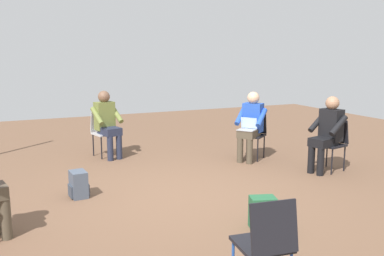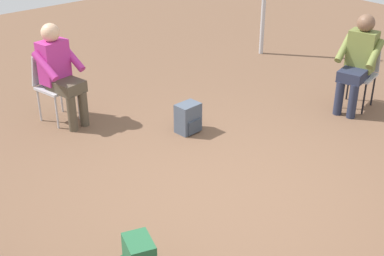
# 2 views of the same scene
# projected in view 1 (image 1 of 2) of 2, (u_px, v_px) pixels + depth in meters

# --- Properties ---
(ground_plane) EXTENTS (16.02, 16.02, 0.00)m
(ground_plane) POSITION_uv_depth(u_px,v_px,m) (183.00, 197.00, 5.80)
(ground_plane) COLOR brown
(chair_northeast) EXTENTS (0.58, 0.57, 0.85)m
(chair_northeast) POSITION_uv_depth(u_px,v_px,m) (254.00, 132.00, 7.86)
(chair_northeast) COLOR black
(chair_northeast) RESTS_ON ground
(chair_east) EXTENTS (0.51, 0.48, 0.85)m
(chair_east) POSITION_uv_depth(u_px,v_px,m) (333.00, 141.00, 7.06)
(chair_east) COLOR black
(chair_east) RESTS_ON ground
(chair_south) EXTENTS (0.44, 0.48, 0.85)m
(chair_south) POSITION_uv_depth(u_px,v_px,m) (266.00, 241.00, 3.32)
(chair_south) COLOR black
(chair_south) RESTS_ON ground
(chair_north) EXTENTS (0.49, 0.52, 0.85)m
(chair_north) POSITION_uv_depth(u_px,v_px,m) (103.00, 130.00, 8.05)
(chair_north) COLOR #B7B7BC
(chair_north) RESTS_ON ground
(person_with_laptop) EXTENTS (0.64, 0.63, 1.24)m
(person_with_laptop) POSITION_uv_depth(u_px,v_px,m) (251.00, 122.00, 7.68)
(person_with_laptop) COLOR #4C4233
(person_with_laptop) RESTS_ON ground
(person_in_olive) EXTENTS (0.57, 0.58, 1.24)m
(person_in_olive) POSITION_uv_depth(u_px,v_px,m) (107.00, 121.00, 7.89)
(person_in_olive) COLOR #23283D
(person_in_olive) RESTS_ON ground
(person_in_black) EXTENTS (0.57, 0.57, 1.24)m
(person_in_black) POSITION_uv_depth(u_px,v_px,m) (327.00, 130.00, 6.92)
(person_in_black) COLOR black
(person_in_black) RESTS_ON ground
(backpack_near_laptop_user) EXTENTS (0.26, 0.29, 0.36)m
(backpack_near_laptop_user) POSITION_uv_depth(u_px,v_px,m) (79.00, 186.00, 5.78)
(backpack_near_laptop_user) COLOR #475160
(backpack_near_laptop_user) RESTS_ON ground
(backpack_by_empty_chair) EXTENTS (0.33, 0.30, 0.36)m
(backpack_by_empty_chair) POSITION_uv_depth(u_px,v_px,m) (263.00, 215.00, 4.75)
(backpack_by_empty_chair) COLOR #235B38
(backpack_by_empty_chair) RESTS_ON ground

